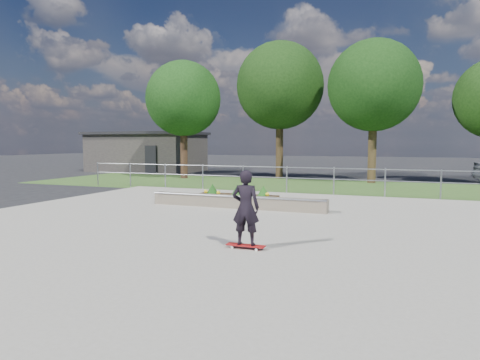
# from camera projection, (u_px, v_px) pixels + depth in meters

# --- Properties ---
(ground) EXTENTS (120.00, 120.00, 0.00)m
(ground) POSITION_uv_depth(u_px,v_px,m) (213.00, 225.00, 11.39)
(ground) COLOR black
(ground) RESTS_ON ground
(grass_verge) EXTENTS (30.00, 8.00, 0.02)m
(grass_verge) POSITION_uv_depth(u_px,v_px,m) (305.00, 186.00, 21.59)
(grass_verge) COLOR #315120
(grass_verge) RESTS_ON ground
(concrete_slab) EXTENTS (15.00, 15.00, 0.06)m
(concrete_slab) POSITION_uv_depth(u_px,v_px,m) (213.00, 224.00, 11.39)
(concrete_slab) COLOR gray
(concrete_slab) RESTS_ON ground
(fence) EXTENTS (20.06, 0.06, 1.20)m
(fence) POSITION_uv_depth(u_px,v_px,m) (287.00, 176.00, 18.28)
(fence) COLOR gray
(fence) RESTS_ON ground
(building) EXTENTS (8.40, 5.40, 3.00)m
(building) POSITION_uv_depth(u_px,v_px,m) (147.00, 152.00, 33.04)
(building) COLOR #2F2C2A
(building) RESTS_ON ground
(tree_far_left) EXTENTS (4.55, 4.55, 7.15)m
(tree_far_left) POSITION_uv_depth(u_px,v_px,m) (183.00, 99.00, 25.93)
(tree_far_left) COLOR #311C13
(tree_far_left) RESTS_ON ground
(tree_mid_left) EXTENTS (5.25, 5.25, 8.25)m
(tree_mid_left) POSITION_uv_depth(u_px,v_px,m) (280.00, 86.00, 25.73)
(tree_mid_left) COLOR #2F2012
(tree_mid_left) RESTS_ON ground
(tree_mid_right) EXTENTS (4.90, 4.90, 7.70)m
(tree_mid_right) POSITION_uv_depth(u_px,v_px,m) (374.00, 86.00, 22.83)
(tree_mid_right) COLOR #342514
(tree_mid_right) RESTS_ON ground
(grind_ledge) EXTENTS (6.00, 0.44, 0.43)m
(grind_ledge) POSITION_uv_depth(u_px,v_px,m) (236.00, 202.00, 14.03)
(grind_ledge) COLOR #64594A
(grind_ledge) RESTS_ON concrete_slab
(planter_bed) EXTENTS (3.00, 1.20, 0.61)m
(planter_bed) POSITION_uv_depth(u_px,v_px,m) (235.00, 197.00, 15.42)
(planter_bed) COLOR black
(planter_bed) RESTS_ON concrete_slab
(skateboarder) EXTENTS (0.80, 0.43, 1.60)m
(skateboarder) POSITION_uv_depth(u_px,v_px,m) (246.00, 208.00, 8.56)
(skateboarder) COLOR silver
(skateboarder) RESTS_ON concrete_slab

